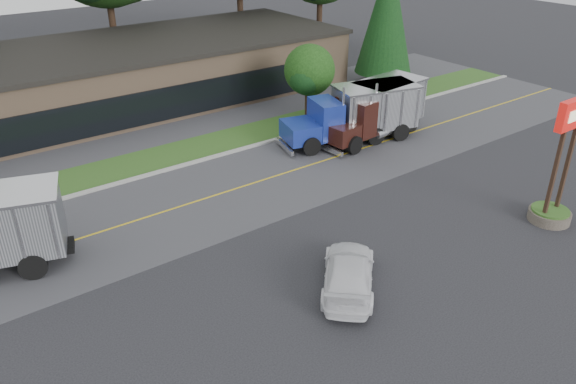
% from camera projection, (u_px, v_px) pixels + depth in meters
% --- Properties ---
extents(ground, '(140.00, 140.00, 0.00)m').
position_uv_depth(ground, '(345.00, 274.00, 22.61)').
color(ground, '#333338').
rests_on(ground, ground).
extents(road, '(60.00, 8.00, 0.02)m').
position_uv_depth(road, '(229.00, 191.00, 29.02)').
color(road, '#55555B').
rests_on(road, ground).
extents(center_line, '(60.00, 0.12, 0.01)m').
position_uv_depth(center_line, '(229.00, 191.00, 29.02)').
color(center_line, gold).
rests_on(center_line, ground).
extents(curb, '(60.00, 0.30, 0.12)m').
position_uv_depth(curb, '(191.00, 164.00, 32.01)').
color(curb, '#9E9E99').
rests_on(curb, ground).
extents(grass_verge, '(60.00, 3.40, 0.03)m').
position_uv_depth(grass_verge, '(177.00, 154.00, 33.30)').
color(grass_verge, '#2D561D').
rests_on(grass_verge, ground).
extents(far_parking, '(60.00, 7.00, 0.02)m').
position_uv_depth(far_parking, '(142.00, 129.00, 36.86)').
color(far_parking, '#55555B').
rests_on(far_parking, ground).
extents(strip_mall, '(32.00, 12.00, 4.00)m').
position_uv_depth(strip_mall, '(131.00, 74.00, 41.27)').
color(strip_mall, '#96765C').
rests_on(strip_mall, ground).
extents(bilo_sign, '(2.20, 1.90, 5.95)m').
position_uv_depth(bilo_sign, '(558.00, 182.00, 25.44)').
color(bilo_sign, '#6B6054').
rests_on(bilo_sign, ground).
extents(evergreen_right, '(4.52, 4.52, 10.27)m').
position_uv_depth(evergreen_right, '(387.00, 13.00, 43.40)').
color(evergreen_right, '#382619').
rests_on(evergreen_right, ground).
extents(tree_verge, '(3.59, 3.38, 5.12)m').
position_uv_depth(tree_verge, '(310.00, 72.00, 37.14)').
color(tree_verge, '#382619').
rests_on(tree_verge, ground).
extents(dump_truck_blue, '(8.85, 4.55, 3.36)m').
position_uv_depth(dump_truck_blue, '(358.00, 112.00, 34.44)').
color(dump_truck_blue, black).
rests_on(dump_truck_blue, ground).
extents(dump_truck_maroon, '(7.93, 3.29, 3.36)m').
position_uv_depth(dump_truck_maroon, '(377.00, 108.00, 35.15)').
color(dump_truck_maroon, black).
rests_on(dump_truck_maroon, ground).
extents(rally_car, '(4.67, 4.75, 1.37)m').
position_uv_depth(rally_car, '(348.00, 273.00, 21.49)').
color(rally_car, white).
rests_on(rally_car, ground).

